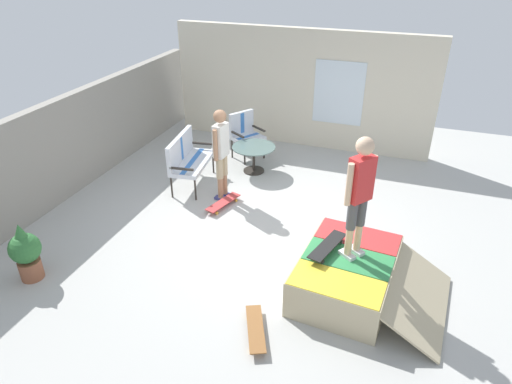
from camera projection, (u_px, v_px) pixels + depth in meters
ground_plane at (268, 230)px, 7.79m from camera, size 12.00×12.00×0.10m
back_wall_cinderblock at (66, 147)px, 8.50m from camera, size 9.00×0.20×1.84m
house_facade at (301, 89)px, 10.38m from camera, size 0.23×6.00×2.66m
skate_ramp at (349, 275)px, 6.25m from camera, size 1.84×2.08×0.56m
patio_bench at (187, 156)px, 8.87m from camera, size 1.31×0.72×1.02m
patio_chair_near_house at (245, 131)px, 10.04m from camera, size 0.82×0.79×1.02m
patio_table at (254, 154)px, 9.47m from camera, size 0.90×0.90×0.57m
person_watching at (221, 148)px, 8.19m from camera, size 0.48×0.26×1.75m
person_skater at (360, 190)px, 5.70m from camera, size 0.41×0.36×1.71m
skateboard_by_bench at (223, 203)px, 8.35m from camera, size 0.82×0.41×0.10m
skateboard_spare at (256, 329)px, 5.65m from camera, size 0.81×0.51×0.10m
skateboard_on_ramp at (327, 246)px, 6.21m from camera, size 0.82×0.41×0.10m
potted_plant at (26, 251)px, 6.41m from camera, size 0.44×0.44×0.92m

